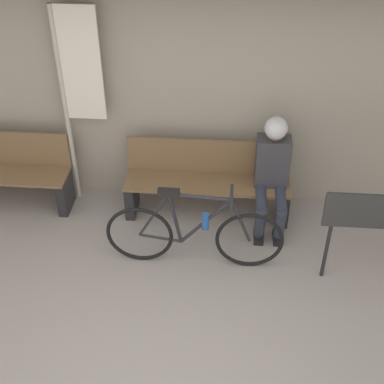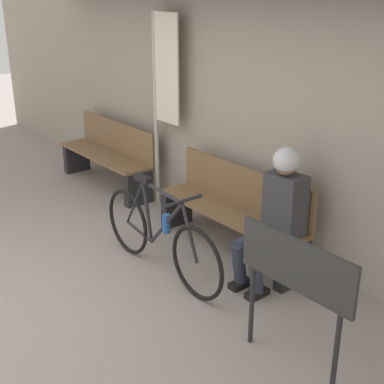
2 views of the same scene
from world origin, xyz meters
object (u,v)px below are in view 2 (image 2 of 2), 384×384
(park_bench_near, at_px, (233,213))
(banner_pole, at_px, (163,86))
(park_bench_far, at_px, (108,157))
(signboard, at_px, (295,274))
(bicycle, at_px, (159,237))
(person_seated, at_px, (278,208))

(park_bench_near, distance_m, banner_pole, 1.71)
(park_bench_far, bearing_deg, signboard, -13.01)
(bicycle, distance_m, signboard, 1.65)
(bicycle, height_order, park_bench_far, bicycle)
(park_bench_near, xyz_separation_m, banner_pole, (-1.35, 0.17, 1.03))
(park_bench_near, xyz_separation_m, person_seated, (0.66, -0.11, 0.30))
(banner_pole, xyz_separation_m, signboard, (2.88, -1.07, -0.69))
(bicycle, relative_size, banner_pole, 0.77)
(bicycle, xyz_separation_m, signboard, (1.61, -0.08, 0.37))
(park_bench_far, bearing_deg, banner_pole, 9.66)
(park_bench_near, height_order, signboard, signboard)
(park_bench_far, bearing_deg, bicycle, -19.88)
(banner_pole, bearing_deg, person_seated, -7.92)
(bicycle, bearing_deg, banner_pole, 142.07)
(park_bench_far, height_order, signboard, signboard)
(person_seated, bearing_deg, park_bench_far, 177.91)
(bicycle, distance_m, park_bench_far, 2.41)
(banner_pole, bearing_deg, park_bench_near, -7.13)
(person_seated, distance_m, signboard, 1.17)
(person_seated, relative_size, park_bench_far, 0.74)
(banner_pole, relative_size, signboard, 2.23)
(park_bench_near, distance_m, signboard, 1.81)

